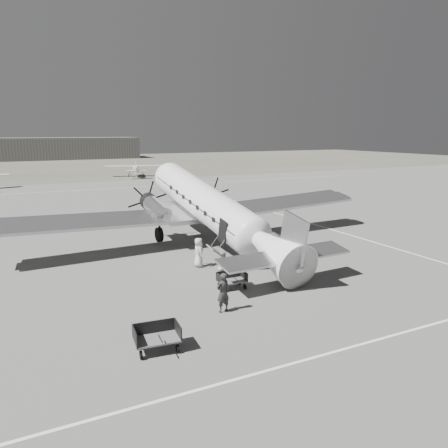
% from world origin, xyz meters
% --- Properties ---
extents(ground, '(260.00, 260.00, 0.00)m').
position_xyz_m(ground, '(0.00, 0.00, 0.00)').
color(ground, slate).
rests_on(ground, ground).
extents(taxi_line_near, '(60.00, 0.15, 0.01)m').
position_xyz_m(taxi_line_near, '(0.00, -14.00, 0.01)').
color(taxi_line_near, white).
rests_on(taxi_line_near, ground).
extents(taxi_line_right, '(0.15, 80.00, 0.01)m').
position_xyz_m(taxi_line_right, '(12.00, 0.00, 0.01)').
color(taxi_line_right, white).
rests_on(taxi_line_right, ground).
extents(taxi_line_horizon, '(90.00, 0.15, 0.01)m').
position_xyz_m(taxi_line_horizon, '(0.00, 40.00, 0.01)').
color(taxi_line_horizon, white).
rests_on(taxi_line_horizon, ground).
extents(grass_infield, '(260.00, 90.00, 0.01)m').
position_xyz_m(grass_infield, '(0.00, 95.00, 0.00)').
color(grass_infield, '#5E5C4F').
rests_on(grass_infield, ground).
extents(hangar_main, '(42.00, 14.00, 6.60)m').
position_xyz_m(hangar_main, '(5.00, 120.00, 3.30)').
color(hangar_main, slate).
rests_on(hangar_main, ground).
extents(dc3_airliner, '(30.65, 21.99, 5.66)m').
position_xyz_m(dc3_airliner, '(0.02, 2.00, 2.83)').
color(dc3_airliner, '#AAAAAC').
rests_on(dc3_airliner, ground).
extents(light_plane_right, '(13.72, 12.18, 2.42)m').
position_xyz_m(light_plane_right, '(9.06, 55.72, 1.21)').
color(light_plane_right, white).
rests_on(light_plane_right, ground).
extents(baggage_cart_near, '(1.67, 1.24, 0.90)m').
position_xyz_m(baggage_cart_near, '(-2.50, -6.03, 0.45)').
color(baggage_cart_near, '#5C5C5C').
rests_on(baggage_cart_near, ground).
extents(baggage_cart_far, '(1.96, 1.47, 1.04)m').
position_xyz_m(baggage_cart_far, '(-8.26, -10.86, 0.52)').
color(baggage_cart_far, '#5C5C5C').
rests_on(baggage_cart_far, ground).
extents(ground_crew, '(0.77, 0.58, 1.91)m').
position_xyz_m(ground_crew, '(-4.31, -8.61, 0.96)').
color(ground_crew, '#292929').
rests_on(ground_crew, ground).
extents(ramp_agent, '(0.77, 0.95, 1.81)m').
position_xyz_m(ramp_agent, '(-2.42, -4.82, 0.90)').
color(ramp_agent, '#ACACAA').
rests_on(ramp_agent, ground).
extents(passenger, '(0.61, 0.92, 1.86)m').
position_xyz_m(passenger, '(-2.57, -1.64, 0.93)').
color(passenger, silver).
rests_on(passenger, ground).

